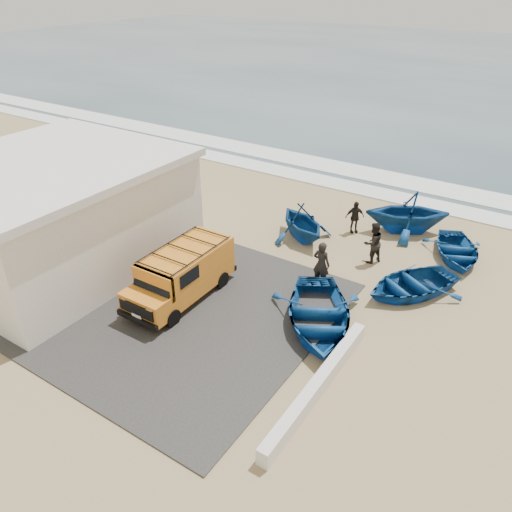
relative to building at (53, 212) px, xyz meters
The scene contains 16 objects.
ground 8.06m from the building, 14.93° to the left, with size 160.00×160.00×0.00m, color tan.
slab 5.90m from the building, ahead, with size 12.00×10.00×0.05m, color #383634.
ocean 58.52m from the building, 82.63° to the left, with size 180.00×88.00×0.01m, color #385166.
surf_line 16.02m from the building, 61.82° to the left, with size 180.00×1.60×0.06m, color white.
surf_wash 18.25m from the building, 65.56° to the left, with size 180.00×2.20×0.04m, color white.
building is the anchor object (origin of this frame).
parapet 12.68m from the building, ahead, with size 0.35×6.00×0.55m, color silver.
van 6.22m from the building, ahead, with size 1.87×4.54×1.94m.
boat_near_left 11.35m from the building, ahead, with size 3.22×4.51×0.93m, color navy.
boat_near_right 14.29m from the building, 22.79° to the left, with size 2.73×3.82×0.79m, color navy.
boat_mid_left 10.46m from the building, 43.46° to the left, with size 2.72×3.15×1.66m, color navy.
boat_mid_right 16.68m from the building, 33.39° to the left, with size 2.49×3.49×0.72m, color navy.
boat_far_left 15.34m from the building, 42.78° to the left, with size 3.25×3.77×1.98m, color navy.
fisherman_front 10.87m from the building, 22.51° to the left, with size 0.68×0.45×1.86m, color black.
fisherman_middle 13.00m from the building, 32.20° to the left, with size 0.87×0.67×1.78m, color black.
fisherman_back 12.99m from the building, 44.31° to the left, with size 0.89×0.37×1.52m, color black.
Camera 1 is at (9.26, -12.76, 10.63)m, focal length 35.00 mm.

